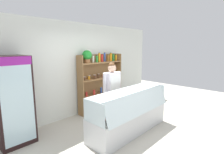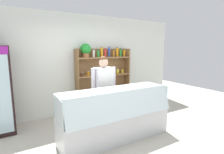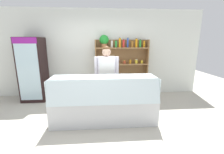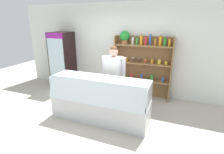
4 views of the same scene
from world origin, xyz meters
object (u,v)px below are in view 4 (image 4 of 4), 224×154
Objects in this scene: drinks_fridge at (63,61)px; shop_clerk at (114,73)px; shelving_unit at (140,60)px; deli_display_case at (100,107)px.

drinks_fridge is 1.14× the size of shop_clerk.
drinks_fridge is 0.96× the size of shelving_unit.
shop_clerk is at bearing -20.60° from drinks_fridge.
shelving_unit reaches higher than drinks_fridge.
shop_clerk is (0.09, 0.64, 0.64)m from deli_display_case.
shelving_unit is 1.90m from deli_display_case.
shop_clerk reaches higher than deli_display_case.
drinks_fridge reaches higher than shop_clerk.
deli_display_case is at bearing -35.22° from drinks_fridge.
shop_clerk is at bearing -113.66° from shelving_unit.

